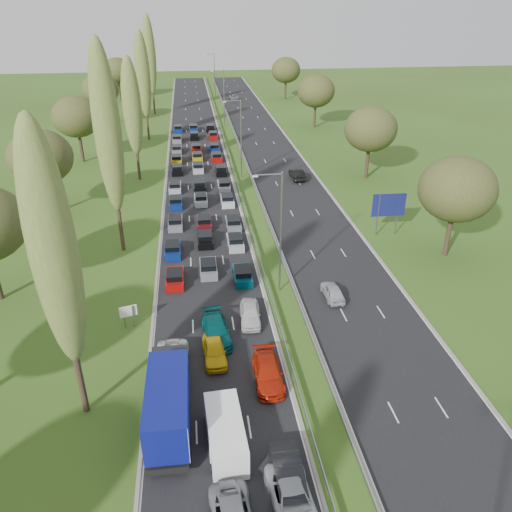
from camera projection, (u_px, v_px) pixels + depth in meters
ground at (240, 173)px, 81.29m from camera, size 260.00×260.00×0.00m
near_carriageway at (198, 170)px, 82.71m from camera, size 10.50×215.00×0.04m
far_carriageway at (278, 167)px, 84.28m from camera, size 10.50×215.00×0.04m
central_reservation at (239, 165)px, 83.24m from camera, size 2.36×215.00×0.32m
lamp_columns at (241, 140)px, 76.77m from camera, size 0.18×140.18×12.00m
poplar_row at (123, 113)px, 63.31m from camera, size 2.80×127.80×22.44m
woodland_left at (33, 165)px, 59.38m from camera, size 8.00×166.00×11.10m
woodland_right at (391, 143)px, 68.29m from camera, size 8.00×153.00×11.10m
traffic_queue_fill at (199, 177)px, 78.01m from camera, size 9.07×68.70×0.80m
near_car_2 at (172, 363)px, 37.83m from camera, size 2.55×5.45×1.51m
near_car_7 at (216, 330)px, 41.53m from camera, size 2.59×5.44×1.53m
near_car_8 at (214, 351)px, 39.15m from camera, size 1.95×4.43×1.49m
near_car_9 at (289, 476)px, 28.85m from camera, size 1.72×4.80×1.58m
near_car_10 at (293, 500)px, 27.56m from camera, size 2.68×5.25×1.42m
near_car_11 at (268, 373)px, 36.87m from camera, size 2.14×5.12×1.48m
near_car_12 at (250, 314)px, 43.75m from camera, size 2.04×4.45×1.48m
far_car_0 at (333, 292)px, 47.16m from camera, size 1.67×4.00×1.35m
far_car_1 at (297, 174)px, 78.19m from camera, size 1.85×4.93×1.61m
far_car_2 at (234, 97)px, 139.29m from camera, size 2.58×5.28×1.45m
blue_lorry at (169, 399)px, 32.59m from camera, size 2.64×9.49×4.01m
white_van_front at (224, 427)px, 31.92m from camera, size 1.86×4.74×1.91m
white_van_rear at (225, 431)px, 31.44m from camera, size 2.17×5.54×2.23m
info_sign at (129, 314)px, 42.69m from camera, size 1.46×0.55×2.10m
direction_sign at (389, 207)px, 58.56m from camera, size 4.00×0.20×5.20m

